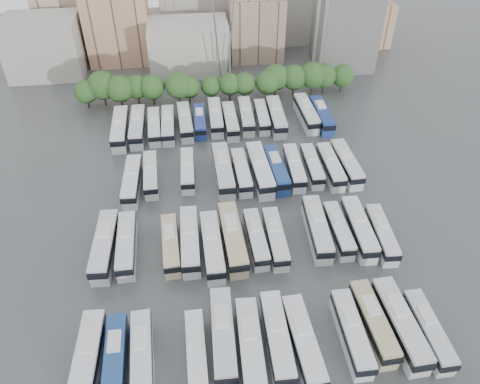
{
  "coord_description": "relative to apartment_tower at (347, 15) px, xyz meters",
  "views": [
    {
      "loc": [
        -6.75,
        -56.51,
        53.67
      ],
      "look_at": [
        0.48,
        4.13,
        3.0
      ],
      "focal_mm": 35.0,
      "sensor_mm": 36.0,
      "label": 1
    }
  ],
  "objects": [
    {
      "name": "bus_r2_s13",
      "position": [
        -12.56,
        -46.62,
        -11.09
      ],
      "size": [
        3.19,
        12.51,
        3.9
      ],
      "rotation": [
        0.0,
        0.0,
        0.04
      ],
      "color": "silver",
      "rests_on": "ground"
    },
    {
      "name": "bus_r3_s12",
      "position": [
        -15.81,
        -27.62,
        -11.03
      ],
      "size": [
        3.25,
        12.9,
        4.02
      ],
      "rotation": [
        0.0,
        0.0,
        0.04
      ],
      "color": "silver",
      "rests_on": "ground"
    },
    {
      "name": "bus_r2_s7",
      "position": [
        -32.4,
        -46.68,
        -11.21
      ],
      "size": [
        2.9,
        11.67,
        3.64
      ],
      "rotation": [
        0.0,
        0.0,
        0.03
      ],
      "color": "silver",
      "rests_on": "ground"
    },
    {
      "name": "bus_r0_s1",
      "position": [
        -52.14,
        -82.15,
        -11.25
      ],
      "size": [
        2.71,
        11.41,
        3.56
      ],
      "rotation": [
        0.0,
        0.0,
        0.02
      ],
      "color": "navy",
      "rests_on": "ground"
    },
    {
      "name": "bus_r2_s9",
      "position": [
        -25.92,
        -46.78,
        -11.14
      ],
      "size": [
        3.23,
        12.21,
        3.79
      ],
      "rotation": [
        0.0,
        0.0,
        0.05
      ],
      "color": "navy",
      "rests_on": "ground"
    },
    {
      "name": "bus_r3_s1",
      "position": [
        -52.09,
        -28.79,
        -11.0
      ],
      "size": [
        2.88,
        12.99,
        4.07
      ],
      "rotation": [
        0.0,
        0.0,
        -0.0
      ],
      "color": "silver",
      "rests_on": "ground"
    },
    {
      "name": "bus_r3_s3",
      "position": [
        -45.76,
        -28.72,
        -11.15
      ],
      "size": [
        2.61,
        11.98,
        3.76
      ],
      "rotation": [
        0.0,
        0.0,
        0.0
      ],
      "color": "silver",
      "rests_on": "ground"
    },
    {
      "name": "bus_r1_s7",
      "position": [
        -32.19,
        -63.88,
        -11.27
      ],
      "size": [
        2.84,
        11.28,
        3.52
      ],
      "rotation": [
        0.0,
        0.0,
        0.04
      ],
      "color": "silver",
      "rests_on": "ground"
    },
    {
      "name": "bus_r2_s11",
      "position": [
        -19.04,
        -46.26,
        -11.29
      ],
      "size": [
        2.6,
        11.15,
        3.49
      ],
      "rotation": [
        0.0,
        0.0,
        -0.02
      ],
      "color": "silver",
      "rests_on": "ground"
    },
    {
      "name": "city_buildings",
      "position": [
        -41.46,
        13.86,
        -5.13
      ],
      "size": [
        102.0,
        35.0,
        20.0
      ],
      "color": "#9E998E",
      "rests_on": "ground"
    },
    {
      "name": "bus_r0_s10",
      "position": [
        -22.53,
        -82.04,
        -11.18
      ],
      "size": [
        2.64,
        11.81,
        3.7
      ],
      "rotation": [
        0.0,
        0.0,
        -0.01
      ],
      "color": "silver",
      "rests_on": "ground"
    },
    {
      "name": "bus_r0_s12",
      "position": [
        -16.01,
        -81.68,
        -10.98
      ],
      "size": [
        3.51,
        13.26,
        4.12
      ],
      "rotation": [
        0.0,
        0.0,
        0.05
      ],
      "color": "silver",
      "rests_on": "ground"
    },
    {
      "name": "bus_r1_s3",
      "position": [
        -45.4,
        -63.67,
        -11.26
      ],
      "size": [
        2.99,
        11.37,
        3.53
      ],
      "rotation": [
        0.0,
        0.0,
        0.05
      ],
      "color": "beige",
      "rests_on": "ground"
    },
    {
      "name": "bus_r0_s13",
      "position": [
        -12.66,
        -82.89,
        -11.25
      ],
      "size": [
        2.67,
        11.37,
        3.56
      ],
      "rotation": [
        0.0,
        0.0,
        0.02
      ],
      "color": "silver",
      "rests_on": "ground"
    },
    {
      "name": "tree_line",
      "position": [
        -34.24,
        -15.84,
        -8.57
      ],
      "size": [
        64.8,
        7.78,
        8.26
      ],
      "color": "black",
      "rests_on": "ground"
    },
    {
      "name": "bus_r0_s2",
      "position": [
        -48.94,
        -82.2,
        -11.19
      ],
      "size": [
        3.17,
        11.88,
        3.69
      ],
      "rotation": [
        0.0,
        0.0,
        0.05
      ],
      "color": "silver",
      "rests_on": "ground"
    },
    {
      "name": "bus_r3_s4",
      "position": [
        -42.17,
        -27.9,
        -11.11
      ],
      "size": [
        3.27,
        12.36,
        3.84
      ],
      "rotation": [
        0.0,
        0.0,
        0.05
      ],
      "color": "silver",
      "rests_on": "ground"
    },
    {
      "name": "bus_r2_s6",
      "position": [
        -35.73,
        -46.18,
        -10.9
      ],
      "size": [
        3.25,
        13.67,
        4.27
      ],
      "rotation": [
        0.0,
        0.0,
        0.02
      ],
      "color": "silver",
      "rests_on": "ground"
    },
    {
      "name": "bus_r3_s5",
      "position": [
        -39.03,
        -27.74,
        -11.32
      ],
      "size": [
        2.56,
        10.97,
        3.43
      ],
      "rotation": [
        0.0,
        0.0,
        -0.02
      ],
      "color": "navy",
      "rests_on": "ground"
    },
    {
      "name": "bus_r1_s5",
      "position": [
        -39.09,
        -64.98,
        -11.02
      ],
      "size": [
        3.14,
        12.91,
        4.03
      ],
      "rotation": [
        0.0,
        0.0,
        0.03
      ],
      "color": "silver",
      "rests_on": "ground"
    },
    {
      "name": "bus_r2_s8",
      "position": [
        -28.98,
        -46.75,
        -10.89
      ],
      "size": [
        3.66,
        13.8,
        4.29
      ],
      "rotation": [
        0.0,
        0.0,
        0.05
      ],
      "color": "white",
      "rests_on": "ground"
    },
    {
      "name": "bus_r2_s2",
      "position": [
        -48.9,
        -45.44,
        -11.25
      ],
      "size": [
        2.92,
        11.48,
        3.57
      ],
      "rotation": [
        0.0,
        0.0,
        0.04
      ],
      "color": "silver",
      "rests_on": "ground"
    },
    {
      "name": "electricity_pylon",
      "position": [
        -32.0,
        -8.0,
        5.66
      ],
      "size": [
        9.0,
        6.91,
        33.83
      ],
      "color": "slate",
      "rests_on": "ground"
    },
    {
      "name": "bus_r3_s2",
      "position": [
        -48.61,
        -28.85,
        -11.22
      ],
      "size": [
        2.98,
        11.64,
        3.62
      ],
      "rotation": [
        0.0,
        0.0,
        0.04
      ],
      "color": "silver",
      "rests_on": "ground"
    },
    {
      "name": "bus_r0_s4",
      "position": [
        -42.34,
        -82.47,
        -11.3
      ],
      "size": [
        2.55,
        11.05,
        3.46
      ],
      "rotation": [
        0.0,
        0.0,
        0.01
      ],
      "color": "white",
      "rests_on": "ground"
    },
    {
      "name": "bus_r3_s7",
      "position": [
        -32.56,
        -28.64,
        -11.17
      ],
      "size": [
        2.65,
        11.88,
        3.72
      ],
      "rotation": [
        0.0,
        0.0,
        0.01
      ],
      "color": "silver",
      "rests_on": "ground"
    },
    {
      "name": "bus_r1_s1",
      "position": [
        -52.08,
        -63.01,
        -11.12
      ],
      "size": [
        2.94,
        12.27,
        3.83
      ],
      "rotation": [
        0.0,
        0.0,
        0.02
      ],
      "color": "silver",
      "rests_on": "ground"
    },
    {
      "name": "ground",
      "position": [
        -34.0,
        -58.0,
        -13.0
      ],
      "size": [
        220.0,
        220.0,
        0.0
      ],
      "primitive_type": "plane",
      "color": "#424447",
      "rests_on": "ground"
    },
    {
      "name": "bus_r3_s8",
      "position": [
        -28.98,
        -27.02,
        -11.12
      ],
      "size": [
        3.03,
        12.28,
        3.83
      ],
      "rotation": [
        0.0,
        0.0,
        -0.03
      ],
      "color": "silver",
      "rests_on": "ground"
    },
    {
      "name": "bus_r2_s12",
      "position": [
        -15.69,
        -46.98,
        -11.17
      ],
      "size": [
        2.73,
        11.88,
        3.72
      ],
      "rotation": [
        0.0,
        0.0,
        0.01
      ],
      "color": "silver",
      "rests_on": "ground"
    },
    {
      "name": "bus_r3_s9",
      "position": [
        -25.59,
        -27.45,
        -11.3
      ],
      "size": [
        2.72,
        11.08,
        3.46
      ],
      "rotation": [
        0.0,
        0.0,
        -0.03
      ],
      "color": "silver",
      "rests_on": "ground"
    },
    {
      "name": "bus_r0_s7",
      "position": [
        -32.14,
        -81.72,
        -11.07
      ],
      "size": [
        2.84,
        12.55,
        3.93
      ],
      "rotation": [
        0.0,
        0.0,
        -0.01
      ],
      "color": "silver",
      "rests_on": "ground"
    },
    {
      "name": "bus_r0_s11",
      "position": [
        -19.29,
        -80.9,
        -11.16
      ],
      "size": [
        3.15,
        12.07,
        3.75
      ],
      "rotation": [
        0.0,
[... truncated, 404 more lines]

